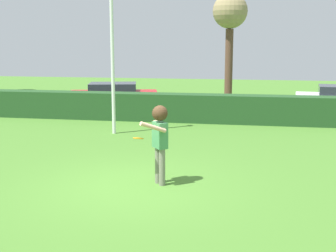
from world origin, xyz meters
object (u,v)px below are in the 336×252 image
at_px(lamppost, 112,45).
at_px(oak_tree, 230,17).
at_px(frisbee, 138,138).
at_px(parked_car_red, 113,95).
at_px(person, 160,134).

bearing_deg(lamppost, oak_tree, 66.02).
distance_m(frisbee, oak_tree, 14.03).
xyz_separation_m(parked_car_red, oak_tree, (5.36, 2.37, 3.71)).
xyz_separation_m(person, parked_car_red, (-4.49, 11.02, -0.46)).
height_order(lamppost, oak_tree, oak_tree).
xyz_separation_m(person, lamppost, (-2.71, 5.34, 1.91)).
bearing_deg(oak_tree, person, -93.74).
bearing_deg(frisbee, parked_car_red, 109.85).
relative_size(person, oak_tree, 0.32).
xyz_separation_m(lamppost, oak_tree, (3.58, 8.05, 1.34)).
relative_size(frisbee, parked_car_red, 0.05).
bearing_deg(lamppost, parked_car_red, 107.41).
distance_m(person, parked_car_red, 11.91).
height_order(person, oak_tree, oak_tree).
relative_size(lamppost, oak_tree, 0.99).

